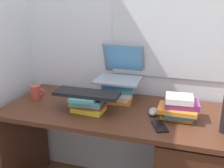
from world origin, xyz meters
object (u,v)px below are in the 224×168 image
Objects in this scene: desk at (176,168)px; mug at (36,92)px; book_stack_tall at (118,90)px; computer_mouse at (153,111)px; book_stack_side at (179,108)px; cell_phone at (160,126)px; laptop at (120,71)px; keyboard at (87,94)px; book_stack_keyboard_riser at (87,103)px.

desk is 1.10m from mug.
computer_mouse is (0.27, -0.15, -0.06)m from book_stack_tall.
book_stack_side is 0.17m from computer_mouse.
book_stack_tall is 1.84× the size of cell_phone.
keyboard is (-0.14, -0.29, -0.08)m from laptop.
desk is 0.41m from computer_mouse.
computer_mouse is (0.42, 0.08, -0.04)m from book_stack_keyboard_riser.
book_stack_tall is 0.60× the size of keyboard.
keyboard is 0.44m from computer_mouse.
book_stack_keyboard_riser is 2.33× the size of computer_mouse.
mug is at bearing 166.52° from keyboard.
book_stack_tall is at bearing 57.13° from book_stack_keyboard_riser.
cell_phone is at bearing -47.97° from laptop.
book_stack_tall is 1.02× the size of book_stack_side.
keyboard reaches higher than mug.
book_stack_tall reaches higher than computer_mouse.
mug is at bearing 177.88° from book_stack_side.
book_stack_side is at bearing -6.05° from computer_mouse.
cell_phone is at bearing -127.96° from desk.
keyboard is 0.46m from mug.
keyboard reaches higher than computer_mouse.
keyboard is at bearing -122.75° from book_stack_tall.
book_stack_keyboard_riser is 0.45m from mug.
book_stack_side reaches higher than computer_mouse.
mug is at bearing 167.29° from book_stack_keyboard_riser.
computer_mouse reaches higher than desk.
laptop is at bearing 108.02° from cell_phone.
book_stack_keyboard_riser is at bearing -169.40° from computer_mouse.
book_stack_side is 0.51m from laptop.
computer_mouse is 0.92× the size of mug.
mug reaches higher than cell_phone.
cell_phone is at bearing -42.78° from book_stack_tall.
book_stack_side is at bearing -27.67° from laptop.
book_stack_tall reaches higher than desk.
desk is at bearing -8.65° from computer_mouse.
book_stack_tall is (-0.44, 0.17, 0.43)m from desk.
desk is at bearing -27.86° from laptop.
book_stack_side is 0.59× the size of keyboard.
book_stack_tall is 2.41× the size of computer_mouse.
book_stack_tall is 0.27m from book_stack_keyboard_riser.
desk is 4.76× the size of laptop.
book_stack_keyboard_riser is 0.98× the size of book_stack_side.
book_stack_tall is at bearing 113.22° from cell_phone.
mug is at bearing -162.08° from laptop.
laptop is at bearing 63.15° from keyboard.
book_stack_keyboard_riser is at bearing 81.38° from keyboard.
book_stack_side is 0.76× the size of laptop.
book_stack_keyboard_riser is at bearing -173.86° from book_stack_side.
book_stack_keyboard_riser is 0.35m from laptop.
computer_mouse is 0.76× the size of cell_phone.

